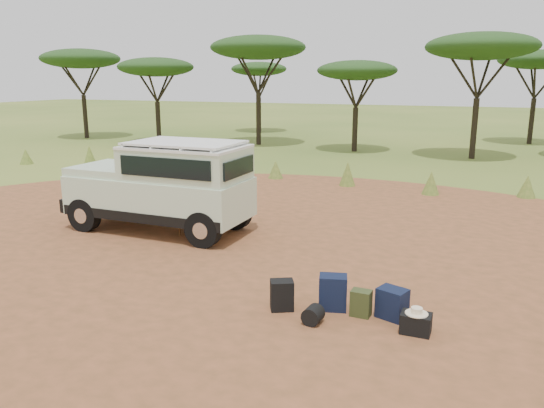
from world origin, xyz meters
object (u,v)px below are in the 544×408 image
at_px(walking_staff, 180,206).
at_px(backpack_navy, 333,293).
at_px(duffel_navy, 392,304).
at_px(safari_vehicle, 164,188).
at_px(hard_case, 416,324).
at_px(backpack_black, 282,295).
at_px(backpack_olive, 361,303).

xyz_separation_m(walking_staff, backpack_navy, (4.58, -2.56, -0.52)).
xyz_separation_m(walking_staff, duffel_navy, (5.58, -2.52, -0.57)).
bearing_deg(walking_staff, safari_vehicle, 106.35).
bearing_deg(hard_case, backpack_black, -179.52).
distance_m(backpack_olive, duffel_navy, 0.51).
height_order(walking_staff, backpack_black, walking_staff).
bearing_deg(walking_staff, backpack_olive, -68.96).
relative_size(backpack_olive, duffel_navy, 0.88).
relative_size(duffel_navy, hard_case, 1.12).
bearing_deg(duffel_navy, backpack_navy, -157.87).
relative_size(backpack_navy, duffel_navy, 1.19).
bearing_deg(backpack_olive, safari_vehicle, 154.74).
bearing_deg(backpack_black, backpack_navy, -3.85).
xyz_separation_m(walking_staff, backpack_olive, (5.08, -2.64, -0.60)).
bearing_deg(hard_case, walking_staff, 155.00).
distance_m(backpack_navy, backpack_olive, 0.52).
bearing_deg(safari_vehicle, hard_case, -26.01).
relative_size(walking_staff, backpack_navy, 2.79).
distance_m(backpack_navy, duffel_navy, 1.00).
bearing_deg(backpack_navy, backpack_black, -171.47).
relative_size(safari_vehicle, walking_staff, 2.88).
height_order(walking_staff, duffel_navy, walking_staff).
bearing_deg(backpack_olive, backpack_navy, 173.72).
relative_size(safari_vehicle, hard_case, 10.70).
bearing_deg(hard_case, backpack_olive, 164.02).
distance_m(backpack_black, backpack_navy, 0.87).
relative_size(backpack_black, backpack_olive, 1.17).
bearing_deg(walking_staff, backpack_black, -79.06).
height_order(backpack_navy, duffel_navy, backpack_navy).
xyz_separation_m(backpack_black, backpack_olive, (1.30, 0.26, -0.04)).
distance_m(backpack_olive, hard_case, 0.97).
distance_m(duffel_navy, hard_case, 0.60).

